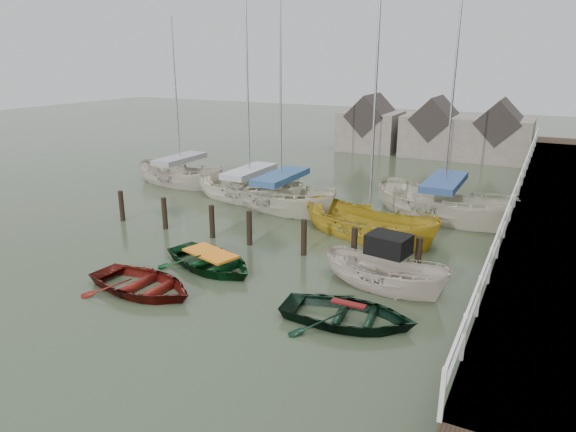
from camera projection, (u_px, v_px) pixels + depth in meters
The scene contains 13 objects.
ground at pixel (234, 278), 17.45m from camera, with size 120.00×120.00×0.00m, color #2E3723.
pier at pixel (553, 218), 21.54m from camera, with size 3.04×32.00×2.70m.
mooring_pilings at pixel (251, 233), 20.33m from camera, with size 13.72×0.22×1.80m.
far_sheds at pixel (432, 130), 38.55m from camera, with size 14.00×4.08×4.39m.
rowboat_red at pixel (143, 291), 16.43m from camera, with size 2.77×3.88×0.80m, color #58120C.
rowboat_green at pixel (211, 268), 18.25m from camera, with size 2.79×3.91×0.81m, color black.
rowboat_dkgreen at pixel (348, 323), 14.52m from camera, with size 2.75×3.84×0.80m, color black.
motorboat at pixel (385, 284), 16.72m from camera, with size 4.55×2.30×2.59m.
sailboat_a at pixel (250, 199), 26.89m from camera, with size 6.81×3.17×12.07m.
sailboat_b at pixel (281, 207), 25.48m from camera, with size 7.34×4.46×11.03m.
sailboat_c at pixel (368, 235), 21.59m from camera, with size 6.96×4.23×11.47m.
sailboat_d at pixel (442, 215), 24.06m from camera, with size 7.85×5.39×12.43m.
sailboat_e at pixel (182, 183), 30.23m from camera, with size 6.77×3.34×10.52m.
Camera 1 is at (9.02, -13.37, 7.22)m, focal length 32.00 mm.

